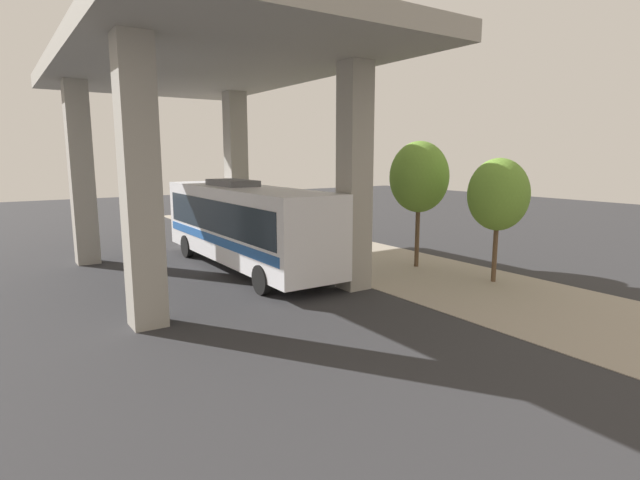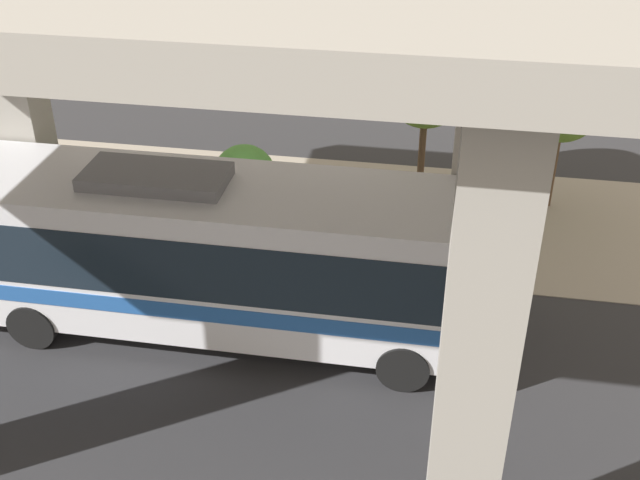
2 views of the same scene
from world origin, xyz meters
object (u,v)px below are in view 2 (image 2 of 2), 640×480
at_px(planter_middle, 165,207).
at_px(planter_back, 95,206).
at_px(bus, 217,249).
at_px(street_tree_far, 566,92).
at_px(street_tree_near, 428,71).
at_px(planter_front, 245,184).
at_px(fire_hydrant, 313,233).

height_order(planter_middle, planter_back, planter_back).
bearing_deg(bus, street_tree_far, 133.07).
xyz_separation_m(planter_back, street_tree_near, (-3.05, 7.65, 2.80)).
relative_size(bus, planter_middle, 6.84).
relative_size(bus, street_tree_near, 2.14).
bearing_deg(planter_back, planter_middle, 106.96).
xyz_separation_m(bus, street_tree_near, (-6.02, 3.67, 1.76)).
bearing_deg(planter_back, planter_front, 114.74).
distance_m(planter_middle, street_tree_near, 7.20).
bearing_deg(planter_front, fire_hydrant, 58.10).
bearing_deg(street_tree_far, fire_hydrant, -60.03).
relative_size(fire_hydrant, planter_middle, 0.62).
distance_m(planter_front, street_tree_far, 8.24).
height_order(bus, planter_middle, bus).
height_order(planter_middle, street_tree_far, street_tree_far).
relative_size(bus, street_tree_far, 2.45).
height_order(bus, street_tree_near, street_tree_near).
bearing_deg(fire_hydrant, planter_front, -121.90).
distance_m(planter_front, planter_back, 3.69).
bearing_deg(bus, fire_hydrant, 158.03).
xyz_separation_m(street_tree_near, street_tree_far, (-0.56, 3.38, -0.51)).
relative_size(fire_hydrant, planter_front, 0.49).
height_order(planter_front, planter_back, planter_front).
height_order(fire_hydrant, planter_middle, planter_middle).
bearing_deg(fire_hydrant, street_tree_near, 139.46).
xyz_separation_m(fire_hydrant, street_tree_far, (-3.30, 5.72, 2.68)).
relative_size(fire_hydrant, street_tree_near, 0.20).
bearing_deg(fire_hydrant, planter_middle, -92.56).
relative_size(planter_middle, street_tree_near, 0.31).
height_order(street_tree_near, street_tree_far, street_tree_near).
bearing_deg(planter_middle, street_tree_near, 112.95).
xyz_separation_m(planter_front, street_tree_far, (-2.07, 7.68, 2.15)).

